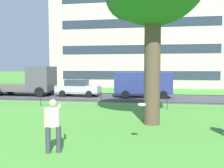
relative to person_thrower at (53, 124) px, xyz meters
name	(u,v)px	position (x,y,z in m)	size (l,w,h in m)	color
street_strip	(90,97)	(-2.28, 13.74, -0.90)	(80.00, 6.24, 0.01)	#424247
park_fence	(70,97)	(-2.28, 8.24, -0.23)	(38.25, 0.04, 1.00)	black
person_thrower	(53,124)	(0.00, 0.00, 0.00)	(0.49, 0.87, 1.66)	#383842
frisbee	(142,105)	(2.69, 1.15, 0.49)	(0.30, 0.30, 0.06)	white
flatbed_truck_left	(27,83)	(-8.50, 13.99, 0.32)	(7.33, 2.50, 2.75)	#4C4C51
car_silver_far_right	(78,88)	(-3.53, 14.13, -0.12)	(4.04, 1.89, 1.54)	#B7BABF
panel_van_right	(143,83)	(2.46, 14.26, 0.37)	(5.05, 2.21, 2.24)	navy
apartment_building_background	(140,40)	(1.56, 29.11, 5.97)	(24.28, 11.19, 13.73)	beige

